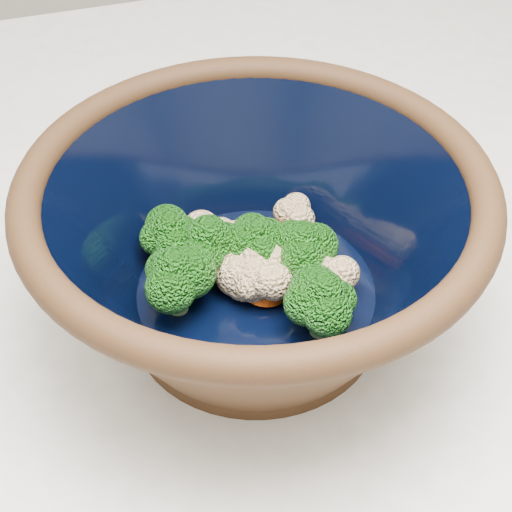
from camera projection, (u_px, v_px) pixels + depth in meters
mixing_bowl at (256, 242)px, 0.47m from camera, size 0.35×0.35×0.13m
vegetable_pile at (250, 260)px, 0.48m from camera, size 0.14×0.14×0.06m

